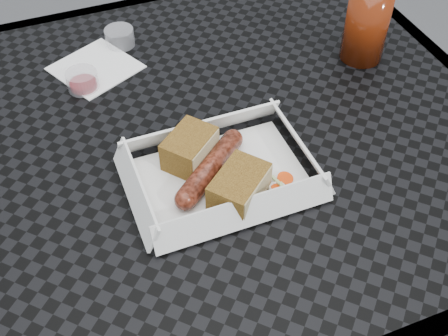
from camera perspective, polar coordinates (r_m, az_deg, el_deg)
name	(u,v)px	position (r m, az deg, el deg)	size (l,w,h in m)	color
patio_table	(236,157)	(0.90, 1.24, 1.15)	(0.80, 0.80, 0.74)	black
food_tray	(221,177)	(0.76, -0.28, -0.92)	(0.22, 0.15, 0.00)	white
bratwurst	(210,168)	(0.75, -1.41, 0.01)	(0.13, 0.11, 0.03)	maroon
bread_near	(190,149)	(0.77, -3.52, 1.99)	(0.07, 0.05, 0.05)	brown
bread_far	(239,187)	(0.72, 1.55, -1.91)	(0.08, 0.05, 0.04)	brown
veg_garnish	(279,185)	(0.75, 5.65, -1.75)	(0.03, 0.03, 0.00)	#F4410A
napkin	(96,68)	(0.97, -12.92, 9.90)	(0.12, 0.12, 0.00)	white
condiment_cup_sauce	(82,80)	(0.92, -14.19, 8.62)	(0.05, 0.05, 0.03)	maroon
condiment_cup_empty	(120,37)	(1.01, -10.56, 12.94)	(0.05, 0.05, 0.03)	silver
drink_glass	(367,24)	(0.96, 14.31, 14.04)	(0.07, 0.07, 0.13)	#5D1B08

